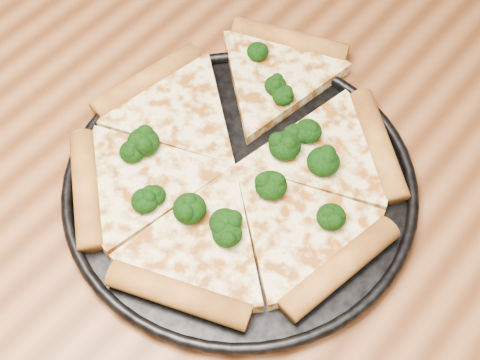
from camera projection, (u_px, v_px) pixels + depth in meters
The scene contains 4 objects.
dining_table at pixel (236, 232), 0.76m from camera, with size 1.20×0.90×0.75m.
pizza_pan at pixel (240, 185), 0.67m from camera, with size 0.33×0.33×0.02m.
pizza at pixel (237, 162), 0.68m from camera, with size 0.32×0.36×0.02m.
broccoli_florets at pixel (242, 165), 0.66m from camera, with size 0.21×0.23×0.02m.
Camera 1 is at (0.24, -0.28, 1.32)m, focal length 53.54 mm.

